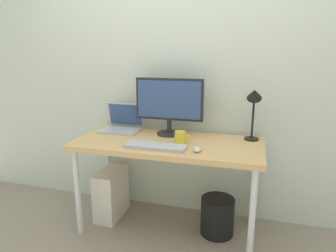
# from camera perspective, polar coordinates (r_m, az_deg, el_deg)

# --- Properties ---
(ground_plane) EXTENTS (6.00, 6.00, 0.00)m
(ground_plane) POSITION_cam_1_polar(r_m,az_deg,el_deg) (2.64, 0.00, -18.52)
(ground_plane) COLOR gray
(back_wall) EXTENTS (4.40, 0.04, 2.60)m
(back_wall) POSITION_cam_1_polar(r_m,az_deg,el_deg) (2.59, 2.38, 11.41)
(back_wall) COLOR silver
(back_wall) RESTS_ON ground_plane
(desk) EXTENTS (1.42, 0.64, 0.74)m
(desk) POSITION_cam_1_polar(r_m,az_deg,el_deg) (2.34, 0.00, -4.48)
(desk) COLOR tan
(desk) RESTS_ON ground_plane
(monitor) EXTENTS (0.55, 0.20, 0.46)m
(monitor) POSITION_cam_1_polar(r_m,az_deg,el_deg) (2.45, 0.22, 4.34)
(monitor) COLOR #232328
(monitor) RESTS_ON desk
(laptop) EXTENTS (0.32, 0.27, 0.23)m
(laptop) POSITION_cam_1_polar(r_m,az_deg,el_deg) (2.65, -8.52, 0.42)
(laptop) COLOR #B2B2B7
(laptop) RESTS_ON desk
(desk_lamp) EXTENTS (0.11, 0.16, 0.43)m
(desk_lamp) POSITION_cam_1_polar(r_m,az_deg,el_deg) (2.35, 15.74, 4.31)
(desk_lamp) COLOR black
(desk_lamp) RESTS_ON desk
(keyboard) EXTENTS (0.44, 0.14, 0.02)m
(keyboard) POSITION_cam_1_polar(r_m,az_deg,el_deg) (2.16, -2.38, -3.82)
(keyboard) COLOR #B2B2B7
(keyboard) RESTS_ON desk
(mouse) EXTENTS (0.06, 0.09, 0.03)m
(mouse) POSITION_cam_1_polar(r_m,az_deg,el_deg) (2.10, 5.48, -4.35)
(mouse) COLOR silver
(mouse) RESTS_ON desk
(coffee_mug) EXTENTS (0.12, 0.08, 0.09)m
(coffee_mug) POSITION_cam_1_polar(r_m,az_deg,el_deg) (2.27, 2.30, -2.07)
(coffee_mug) COLOR yellow
(coffee_mug) RESTS_ON desk
(computer_tower) EXTENTS (0.18, 0.36, 0.42)m
(computer_tower) POSITION_cam_1_polar(r_m,az_deg,el_deg) (2.75, -10.54, -12.28)
(computer_tower) COLOR silver
(computer_tower) RESTS_ON ground_plane
(wastebasket) EXTENTS (0.26, 0.26, 0.30)m
(wastebasket) POSITION_cam_1_polar(r_m,az_deg,el_deg) (2.53, 9.19, -16.27)
(wastebasket) COLOR black
(wastebasket) RESTS_ON ground_plane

